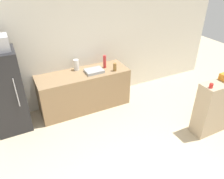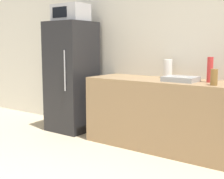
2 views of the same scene
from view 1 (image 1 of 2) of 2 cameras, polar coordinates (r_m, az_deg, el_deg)
name	(u,v)px [view 1 (image 1 of 2)]	position (r m, az deg, el deg)	size (l,w,h in m)	color
wall_back	(70,51)	(5.02, -10.97, 9.89)	(8.00, 0.06, 2.60)	silver
refrigerator	(6,93)	(4.67, -25.88, -0.73)	(0.64, 0.65, 1.68)	#232326
counter	(84,90)	(5.09, -7.28, -0.19)	(2.05, 0.71, 0.89)	#937551
sink_basin	(94,71)	(4.87, -4.70, 4.87)	(0.39, 0.30, 0.06)	#9EA3A8
bottle_tall	(105,62)	(5.03, -1.93, 7.30)	(0.07, 0.07, 0.30)	red
bottle_short	(115,67)	(4.90, 0.74, 5.89)	(0.08, 0.08, 0.18)	olive
shelf_cabinet	(216,107)	(4.76, 25.43, -4.13)	(0.86, 0.33, 1.11)	tan
jar	(211,86)	(4.18, 24.49, 0.92)	(0.07, 0.07, 0.09)	red
paper_towel_roll	(76,65)	(4.98, -9.31, 6.36)	(0.12, 0.12, 0.25)	white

